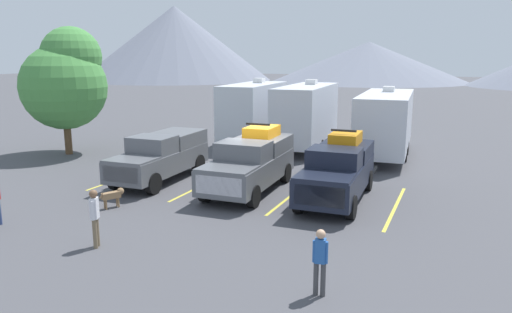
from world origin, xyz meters
name	(u,v)px	position (x,y,z in m)	size (l,w,h in m)	color
ground_plane	(255,185)	(0.00, 0.00, 0.00)	(240.00, 240.00, 0.00)	#47474C
pickup_truck_a	(162,155)	(-4.08, -0.88, 1.12)	(2.22, 5.64, 2.07)	#595B60
pickup_truck_b	(251,161)	(0.18, -0.80, 1.20)	(2.38, 5.71, 2.65)	#595B60
pickup_truck_c	(338,169)	(3.76, -0.68, 1.18)	(2.28, 5.67, 2.59)	black
lot_stripe_a	(129,175)	(-5.96, -0.85, 0.00)	(0.12, 5.50, 0.01)	gold
lot_stripe_b	(204,184)	(-1.99, -0.85, 0.00)	(0.12, 5.50, 0.01)	gold
lot_stripe_c	(292,195)	(1.99, -0.85, 0.00)	(0.12, 5.50, 0.01)	gold
lot_stripe_d	(395,207)	(5.96, -0.85, 0.00)	(0.12, 5.50, 0.01)	gold
camper_trailer_a	(254,110)	(-3.95, 8.95, 2.11)	(2.78, 8.01, 4.02)	silver
camper_trailer_b	(306,113)	(-0.43, 8.59, 2.11)	(2.82, 8.62, 4.02)	silver
camper_trailer_c	(385,121)	(4.16, 8.12, 1.98)	(3.03, 9.26, 3.74)	silver
person_a	(95,214)	(-1.45, -8.08, 0.99)	(0.28, 0.36, 1.72)	#726047
person_c	(320,258)	(5.23, -8.30, 0.92)	(0.35, 0.22, 1.60)	#3F3F42
dog	(114,195)	(-3.42, -4.92, 0.47)	(0.55, 0.85, 0.69)	olive
tree_a	(66,79)	(-12.09, 1.95, 4.14)	(4.63, 4.63, 6.97)	brown
mountain_ridge	(392,49)	(-5.41, 78.61, 6.66)	(136.26, 51.45, 16.28)	slate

